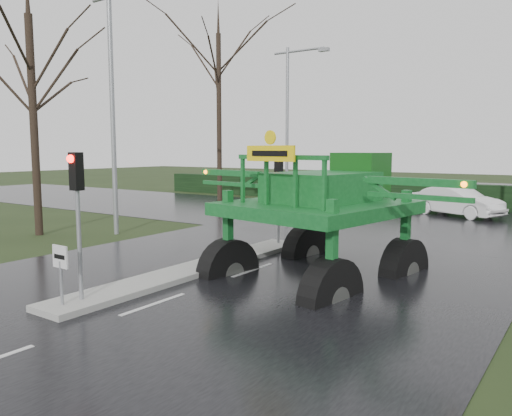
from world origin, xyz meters
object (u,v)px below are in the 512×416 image
Objects in this scene: keep_left_sign at (61,265)px; traffic_signal_mid at (279,177)px; traffic_signal_near at (77,194)px; street_light_left_near at (117,90)px; crop_sprayer at (234,191)px; street_light_left_far at (291,112)px; white_sedan at (456,216)px.

keep_left_sign is 0.38× the size of traffic_signal_mid.
street_light_left_near is (-6.89, 7.01, 3.40)m from traffic_signal_near.
traffic_signal_near is 0.35× the size of street_light_left_near.
crop_sprayer is (7.83, -2.43, -3.59)m from street_light_left_near.
keep_left_sign is 0.14× the size of street_light_left_far.
traffic_signal_near reaches higher than white_sedan.
traffic_signal_mid is 0.35× the size of street_light_left_near.
street_light_left_far is 11.90m from white_sedan.
crop_sprayer is (7.83, -16.43, -3.59)m from street_light_left_far.
traffic_signal_near is 0.39× the size of crop_sprayer.
keep_left_sign is 9.12m from traffic_signal_mid.
traffic_signal_mid is 7.83m from street_light_left_near.
traffic_signal_near is at bearing -92.11° from crop_sprayer.
street_light_left_near is at bearing 132.59° from keep_left_sign.
street_light_left_near and street_light_left_far have the same top height.
street_light_left_near is at bearing -90.00° from street_light_left_far.
keep_left_sign is at bearing -72.22° from street_light_left_far.
traffic_signal_near is 4.68m from crop_sprayer.
white_sedan is (2.45, 16.55, -2.40)m from crop_sprayer.
street_light_left_far is at bearing 113.50° from white_sedan.
traffic_signal_near is 0.35× the size of street_light_left_far.
traffic_signal_mid is 0.73× the size of white_sedan.
street_light_left_near is 8.95m from crop_sprayer.
keep_left_sign is at bearing -166.09° from white_sedan.
traffic_signal_mid reaches higher than white_sedan.
white_sedan is (3.39, 21.62, -1.06)m from keep_left_sign.
traffic_signal_mid is 4.04m from crop_sprayer.
traffic_signal_mid is (0.00, 8.50, 0.00)m from traffic_signal_near.
keep_left_sign is at bearing -90.00° from traffic_signal_mid.
street_light_left_far is 2.07× the size of white_sedan.
traffic_signal_near is 22.37m from street_light_left_far.
traffic_signal_mid is 0.35× the size of street_light_left_far.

